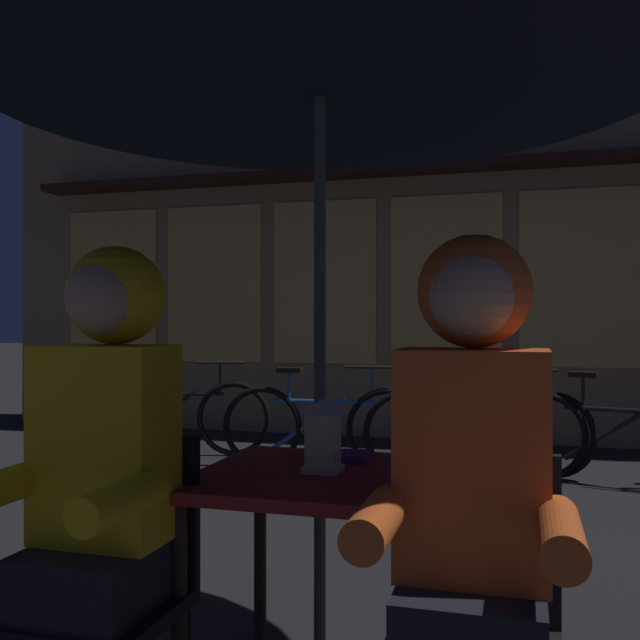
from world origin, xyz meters
TOP-DOWN VIEW (x-y plane):
  - cafe_table at (0.00, 0.00)m, footprint 0.72×0.72m
  - patio_umbrella at (0.00, 0.00)m, footprint 2.10×2.10m
  - lantern at (0.01, 0.00)m, footprint 0.11×0.11m
  - chair_left at (-0.48, -0.37)m, footprint 0.40×0.40m
  - chair_right at (0.48, -0.37)m, footprint 0.40×0.40m
  - person_left_hooded at (-0.48, -0.43)m, footprint 0.45×0.56m
  - person_right_hooded at (0.48, -0.43)m, footprint 0.45×0.56m
  - shopfront_building at (-0.15, 5.39)m, footprint 10.00×0.93m
  - bicycle_nearest at (-2.37, 3.66)m, footprint 1.66×0.38m
  - bicycle_second at (-0.96, 3.45)m, footprint 1.67×0.25m
  - bicycle_third at (0.23, 3.43)m, footprint 1.67×0.29m
  - bicycle_fourth at (1.29, 3.49)m, footprint 1.65×0.44m
  - book at (0.01, 0.19)m, footprint 0.21×0.16m

SIDE VIEW (x-z plane):
  - bicycle_nearest at x=-2.37m, z-range -0.07..0.77m
  - bicycle_second at x=-0.96m, z-range -0.07..0.77m
  - bicycle_third at x=0.23m, z-range -0.07..0.77m
  - bicycle_fourth at x=1.29m, z-range -0.07..0.77m
  - chair_left at x=-0.48m, z-range 0.05..0.92m
  - chair_right at x=0.48m, z-range 0.05..0.92m
  - cafe_table at x=0.00m, z-range 0.27..1.01m
  - book at x=0.01m, z-range 0.74..0.76m
  - person_left_hooded at x=-0.48m, z-range 0.15..1.55m
  - person_right_hooded at x=0.48m, z-range 0.15..1.55m
  - lantern at x=0.01m, z-range 0.75..0.98m
  - patio_umbrella at x=0.00m, z-range 0.90..3.21m
  - shopfront_building at x=-0.15m, z-range -0.01..6.19m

